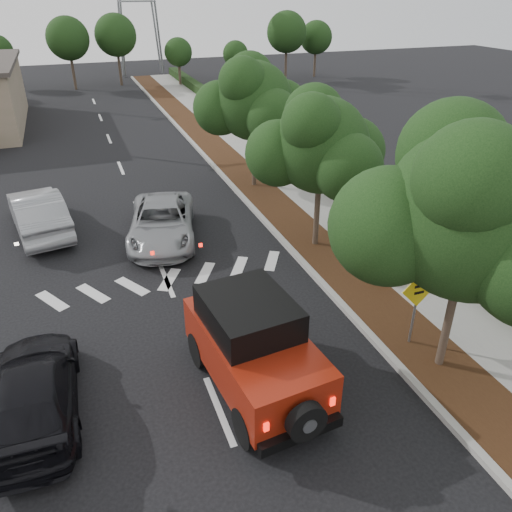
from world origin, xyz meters
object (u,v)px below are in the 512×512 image
red_jeep (251,343)px  silver_suv_ahead (162,222)px  black_suv_oncoming (34,391)px  speed_hump_sign (417,298)px

red_jeep → silver_suv_ahead: size_ratio=0.92×
red_jeep → black_suv_oncoming: bearing=166.1°
red_jeep → speed_hump_sign: 4.43m
black_suv_oncoming → speed_hump_sign: size_ratio=2.09×
black_suv_oncoming → speed_hump_sign: 9.28m
red_jeep → speed_hump_sign: bearing=-7.8°
red_jeep → silver_suv_ahead: (-0.49, 8.40, -0.47)m
silver_suv_ahead → speed_hump_sign: bearing=-47.2°
silver_suv_ahead → speed_hump_sign: 9.89m
red_jeep → black_suv_oncoming: size_ratio=1.02×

